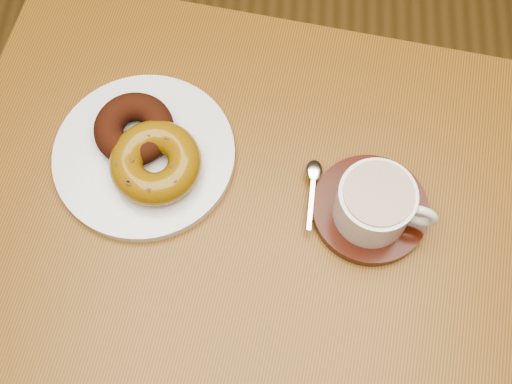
# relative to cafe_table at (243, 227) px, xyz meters

# --- Properties ---
(cafe_table) EXTENTS (0.90, 0.73, 0.77)m
(cafe_table) POSITION_rel_cafe_table_xyz_m (0.00, 0.00, 0.00)
(cafe_table) COLOR brown
(cafe_table) RESTS_ON ground
(donut_plate) EXTENTS (0.30, 0.30, 0.02)m
(donut_plate) POSITION_rel_cafe_table_xyz_m (-0.14, 0.05, 0.13)
(donut_plate) COLOR silver
(donut_plate) RESTS_ON cafe_table
(donut_cinnamon) EXTENTS (0.11, 0.11, 0.04)m
(donut_cinnamon) POSITION_rel_cafe_table_xyz_m (-0.15, 0.08, 0.16)
(donut_cinnamon) COLOR #32130A
(donut_cinnamon) RESTS_ON donut_plate
(donut_caramel) EXTENTS (0.13, 0.13, 0.05)m
(donut_caramel) POSITION_rel_cafe_table_xyz_m (-0.12, 0.03, 0.16)
(donut_caramel) COLOR #7D580D
(donut_caramel) RESTS_ON donut_plate
(saucer) EXTENTS (0.18, 0.18, 0.02)m
(saucer) POSITION_rel_cafe_table_xyz_m (0.17, -0.01, 0.13)
(saucer) COLOR #330F07
(saucer) RESTS_ON cafe_table
(coffee_cup) EXTENTS (0.13, 0.10, 0.07)m
(coffee_cup) POSITION_rel_cafe_table_xyz_m (0.18, -0.02, 0.17)
(coffee_cup) COLOR silver
(coffee_cup) RESTS_ON saucer
(teaspoon) EXTENTS (0.02, 0.10, 0.01)m
(teaspoon) POSITION_rel_cafe_table_xyz_m (0.10, 0.03, 0.14)
(teaspoon) COLOR silver
(teaspoon) RESTS_ON saucer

